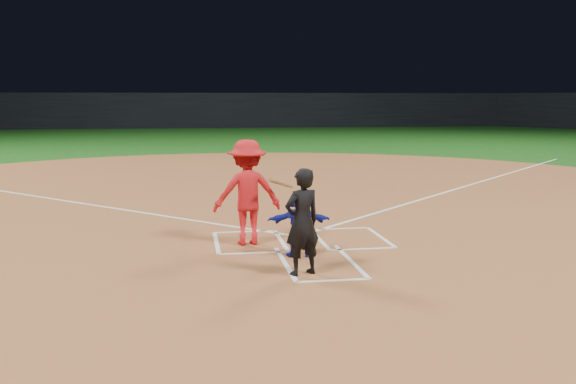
{
  "coord_description": "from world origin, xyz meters",
  "views": [
    {
      "loc": [
        -2.09,
        -11.77,
        2.68
      ],
      "look_at": [
        -0.3,
        -0.4,
        1.0
      ],
      "focal_mm": 40.0,
      "sensor_mm": 36.0,
      "label": 1
    }
  ],
  "objects": [
    {
      "name": "home_plate",
      "position": [
        0.0,
        0.0,
        0.02
      ],
      "size": [
        0.6,
        0.6,
        0.02
      ],
      "primitive_type": "cylinder",
      "rotation": [
        0.0,
        0.0,
        3.14
      ],
      "color": "silver",
      "rests_on": "home_plate_dirt"
    },
    {
      "name": "batter_at_plate",
      "position": [
        -1.02,
        -0.17,
        0.98
      ],
      "size": [
        1.53,
        0.92,
        1.93
      ],
      "color": "red",
      "rests_on": "home_plate_dirt"
    },
    {
      "name": "ground",
      "position": [
        0.0,
        0.0,
        0.0
      ],
      "size": [
        120.0,
        120.0,
        0.0
      ],
      "primitive_type": "plane",
      "color": "#124912",
      "rests_on": "ground"
    },
    {
      "name": "home_plate_dirt",
      "position": [
        0.0,
        6.0,
        0.01
      ],
      "size": [
        28.0,
        28.0,
        0.01
      ],
      "primitive_type": "cylinder",
      "color": "brown",
      "rests_on": "ground"
    },
    {
      "name": "chalk_markings",
      "position": [
        0.0,
        5.29,
        0.01
      ],
      "size": [
        28.35,
        17.32,
        0.01
      ],
      "color": "white",
      "rests_on": "home_plate_dirt"
    },
    {
      "name": "stadium_wall_far",
      "position": [
        0.0,
        48.0,
        1.6
      ],
      "size": [
        80.0,
        1.2,
        3.2
      ],
      "primitive_type": "cube",
      "color": "black",
      "rests_on": "ground"
    },
    {
      "name": "umpire",
      "position": [
        -0.4,
        -2.39,
        0.83
      ],
      "size": [
        0.7,
        0.59,
        1.64
      ],
      "primitive_type": "imported",
      "rotation": [
        0.0,
        0.0,
        3.54
      ],
      "color": "black",
      "rests_on": "home_plate_dirt"
    },
    {
      "name": "catcher",
      "position": [
        -0.24,
        -1.25,
        0.59
      ],
      "size": [
        1.1,
        0.43,
        1.16
      ],
      "primitive_type": "imported",
      "rotation": [
        0.0,
        0.0,
        3.06
      ],
      "color": "#1620B9",
      "rests_on": "home_plate_dirt"
    }
  ]
}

